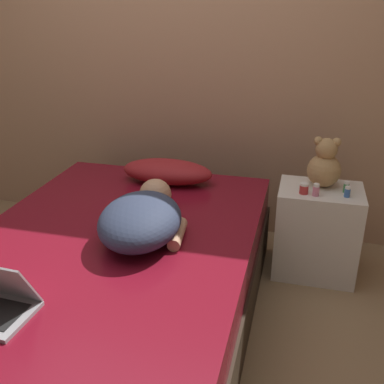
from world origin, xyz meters
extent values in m
plane|color=#937551|center=(0.00, 0.00, 0.00)|extent=(12.00, 12.00, 0.00)
cube|color=tan|center=(0.00, 1.27, 1.30)|extent=(8.00, 0.06, 2.60)
cube|color=#2D2319|center=(0.00, 0.00, 0.16)|extent=(1.38, 1.99, 0.32)
cube|color=maroon|center=(0.00, 0.00, 0.42)|extent=(1.35, 1.95, 0.20)
cube|color=silver|center=(0.99, 0.79, 0.28)|extent=(0.48, 0.36, 0.56)
ellipsoid|color=maroon|center=(0.06, 0.76, 0.59)|extent=(0.57, 0.26, 0.15)
ellipsoid|color=#2D3851|center=(0.15, 0.03, 0.63)|extent=(0.44, 0.57, 0.21)
sphere|color=tan|center=(0.11, 0.37, 0.61)|extent=(0.18, 0.18, 0.18)
cylinder|color=tan|center=(0.32, 0.08, 0.55)|extent=(0.09, 0.24, 0.06)
sphere|color=tan|center=(0.99, 0.85, 0.66)|extent=(0.20, 0.20, 0.20)
sphere|color=tan|center=(0.99, 0.85, 0.79)|extent=(0.13, 0.13, 0.13)
sphere|color=tan|center=(0.94, 0.85, 0.83)|extent=(0.05, 0.05, 0.05)
sphere|color=tan|center=(1.04, 0.85, 0.83)|extent=(0.05, 0.05, 0.05)
cylinder|color=#B72D2D|center=(0.89, 0.70, 0.59)|extent=(0.05, 0.05, 0.05)
cylinder|color=white|center=(0.89, 0.70, 0.62)|extent=(0.05, 0.05, 0.01)
cylinder|color=#3866B2|center=(1.13, 0.71, 0.59)|extent=(0.03, 0.03, 0.05)
cylinder|color=white|center=(1.13, 0.71, 0.62)|extent=(0.03, 0.03, 0.01)
cylinder|color=pink|center=(0.96, 0.69, 0.59)|extent=(0.04, 0.04, 0.06)
cylinder|color=white|center=(0.96, 0.69, 0.62)|extent=(0.03, 0.03, 0.02)
cylinder|color=#3D8E4C|center=(1.12, 0.78, 0.59)|extent=(0.03, 0.03, 0.05)
cylinder|color=white|center=(1.12, 0.78, 0.62)|extent=(0.03, 0.03, 0.01)
camera|label=1|loc=(0.85, -1.73, 1.59)|focal=42.00mm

